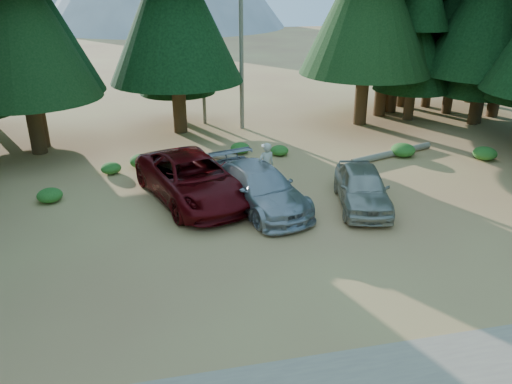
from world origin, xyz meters
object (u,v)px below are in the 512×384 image
(log_left, at_px, (200,175))
(log_mid, at_px, (204,155))
(red_pickup, at_px, (193,178))
(frisbee_player, at_px, (266,166))
(silver_minivan_center, at_px, (260,188))
(log_right, at_px, (392,153))
(silver_minivan_right, at_px, (362,187))

(log_left, height_order, log_mid, log_left)
(log_mid, bearing_deg, red_pickup, -78.05)
(log_mid, bearing_deg, frisbee_player, -46.61)
(frisbee_player, xyz_separation_m, log_left, (-2.37, 2.57, -1.15))
(red_pickup, relative_size, frisbee_player, 3.36)
(silver_minivan_center, bearing_deg, red_pickup, 136.81)
(silver_minivan_center, distance_m, log_left, 3.99)
(log_mid, xyz_separation_m, log_right, (9.04, -1.76, 0.03))
(silver_minivan_center, bearing_deg, frisbee_player, 46.85)
(silver_minivan_center, bearing_deg, log_mid, 87.25)
(red_pickup, bearing_deg, frisbee_player, -24.78)
(silver_minivan_right, bearing_deg, log_mid, 141.28)
(log_mid, bearing_deg, silver_minivan_right, -28.73)
(log_mid, bearing_deg, silver_minivan_center, -53.34)
(silver_minivan_center, relative_size, log_mid, 1.63)
(red_pickup, height_order, log_right, red_pickup)
(silver_minivan_center, distance_m, log_right, 8.81)
(silver_minivan_center, relative_size, log_right, 1.06)
(silver_minivan_center, xyz_separation_m, log_right, (7.65, 4.32, -0.62))
(log_left, bearing_deg, silver_minivan_right, -44.38)
(silver_minivan_right, distance_m, log_mid, 8.61)
(silver_minivan_right, relative_size, log_mid, 1.34)
(silver_minivan_center, xyz_separation_m, silver_minivan_right, (3.83, -0.73, -0.03))
(silver_minivan_right, relative_size, log_right, 0.87)
(log_mid, relative_size, log_right, 0.65)
(silver_minivan_center, bearing_deg, log_left, 103.40)
(silver_minivan_center, height_order, log_mid, silver_minivan_center)
(log_left, bearing_deg, silver_minivan_center, -69.34)
(log_left, bearing_deg, log_right, -3.07)
(silver_minivan_right, distance_m, frisbee_player, 3.78)
(silver_minivan_center, distance_m, frisbee_player, 1.13)
(log_mid, bearing_deg, log_right, 12.83)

